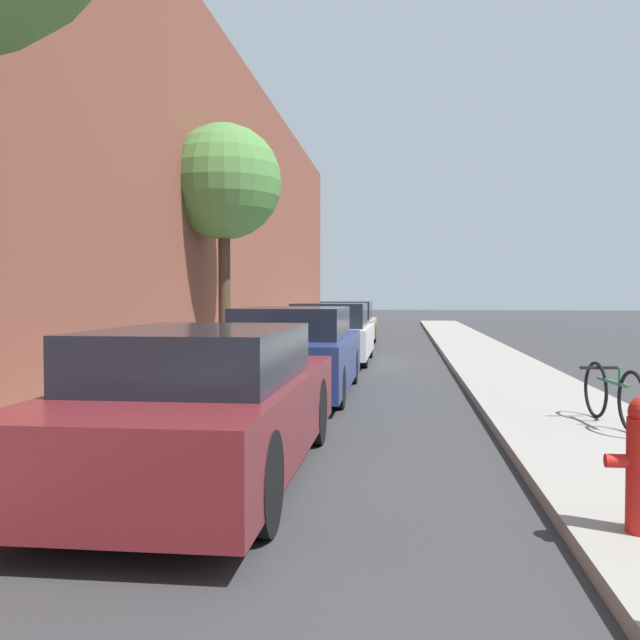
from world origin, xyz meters
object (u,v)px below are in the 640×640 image
street_tree_far (224,183)px  bicycle (612,395)px  parked_car_maroon (206,404)px  parked_car_navy (295,353)px  parked_car_white (331,334)px  parked_car_champagne (348,325)px

street_tree_far → bicycle: 10.68m
parked_car_maroon → bicycle: size_ratio=2.79×
parked_car_navy → parked_car_maroon: bearing=-89.8°
parked_car_white → parked_car_champagne: (-0.03, 5.43, -0.01)m
parked_car_navy → parked_car_white: bearing=89.6°
parked_car_champagne → bicycle: (4.07, -13.70, -0.19)m
parked_car_maroon → parked_car_navy: 5.18m
parked_car_white → parked_car_champagne: size_ratio=1.01×
parked_car_champagne → street_tree_far: (-2.40, -6.05, 3.52)m
parked_car_navy → parked_car_champagne: bearing=89.9°
street_tree_far → parked_car_maroon: bearing=-76.4°
parked_car_white → bicycle: (4.05, -8.27, -0.20)m
parked_car_maroon → parked_car_champagne: size_ratio=1.15×
parked_car_navy → parked_car_white: parked_car_white is taller
parked_car_white → parked_car_navy: bearing=-90.4°
bicycle → parked_car_maroon: bearing=-156.9°
parked_car_navy → parked_car_champagne: parked_car_navy is taller
parked_car_navy → parked_car_champagne: 10.82m
parked_car_maroon → parked_car_white: parked_car_white is taller
street_tree_far → bicycle: size_ratio=3.27×
parked_car_white → street_tree_far: size_ratio=0.75×
parked_car_navy → parked_car_white: (0.04, 5.39, -0.00)m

